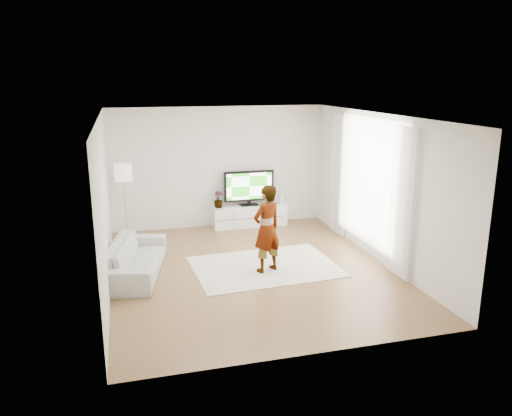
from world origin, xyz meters
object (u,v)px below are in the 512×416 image
object	(u,v)px
television	(249,187)
player	(267,229)
rug	(265,267)
sofa	(136,258)
media_console	(249,216)
floor_lamp	(123,176)

from	to	relation	value
television	player	xyz separation A→B (m)	(-0.42, -2.93, -0.13)
rug	sofa	xyz separation A→B (m)	(-2.33, 0.26, 0.30)
television	sofa	bearing A→B (deg)	-137.91
television	media_console	bearing A→B (deg)	-90.00
rug	floor_lamp	distance (m)	3.69
television	sofa	distance (m)	3.72
sofa	player	bearing A→B (deg)	-89.73
media_console	floor_lamp	world-z (taller)	floor_lamp
rug	floor_lamp	bearing A→B (deg)	135.83
media_console	player	bearing A→B (deg)	-98.26
sofa	floor_lamp	xyz separation A→B (m)	(-0.12, 2.11, 1.11)
player	rug	bearing A→B (deg)	-123.21
media_console	rug	world-z (taller)	media_console
player	floor_lamp	size ratio (longest dim) A/B	0.96
rug	floor_lamp	world-z (taller)	floor_lamp
rug	player	distance (m)	0.83
television	player	distance (m)	2.96
media_console	rug	xyz separation A→B (m)	(-0.39, -2.69, -0.24)
rug	sofa	distance (m)	2.36
sofa	floor_lamp	world-z (taller)	floor_lamp
media_console	television	bearing A→B (deg)	90.00
rug	floor_lamp	size ratio (longest dim) A/B	1.58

